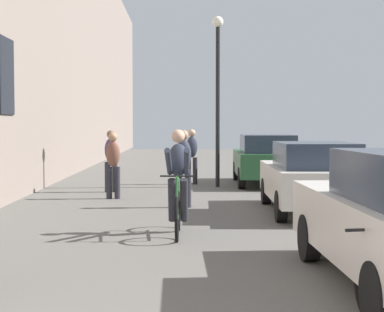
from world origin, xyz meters
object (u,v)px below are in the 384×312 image
at_px(street_lamp, 218,79).
at_px(parked_car_second, 311,176).
at_px(pedestrian_mid, 113,162).
at_px(pedestrian_far, 111,157).
at_px(pedestrian_furthest, 192,153).
at_px(cyclist_on_bicycle, 178,185).
at_px(parked_car_third, 266,159).
at_px(pedestrian_near, 183,164).

xyz_separation_m(street_lamp, parked_car_second, (1.58, -5.40, -2.36)).
distance_m(pedestrian_mid, street_lamp, 4.52).
height_order(pedestrian_far, pedestrian_furthest, pedestrian_furthest).
relative_size(pedestrian_mid, pedestrian_far, 0.97).
bearing_deg(pedestrian_furthest, pedestrian_mid, -118.11).
relative_size(pedestrian_furthest, street_lamp, 0.34).
distance_m(cyclist_on_bicycle, pedestrian_furthest, 8.64).
relative_size(pedestrian_far, parked_car_second, 0.40).
bearing_deg(pedestrian_far, pedestrian_furthest, 44.74).
height_order(pedestrian_far, parked_car_third, pedestrian_far).
bearing_deg(parked_car_second, parked_car_third, 90.87).
bearing_deg(pedestrian_near, pedestrian_far, 121.27).
bearing_deg(cyclist_on_bicycle, pedestrian_far, 105.67).
bearing_deg(cyclist_on_bicycle, parked_car_third, 72.96).
xyz_separation_m(pedestrian_mid, parked_car_third, (4.19, 3.55, -0.12)).
distance_m(cyclist_on_bicycle, pedestrian_near, 3.31).
height_order(cyclist_on_bicycle, street_lamp, street_lamp).
relative_size(pedestrian_near, parked_car_third, 0.39).
relative_size(pedestrian_mid, street_lamp, 0.33).
relative_size(pedestrian_near, street_lamp, 0.34).
bearing_deg(pedestrian_far, pedestrian_mid, -81.76).
height_order(pedestrian_furthest, parked_car_second, pedestrian_furthest).
bearing_deg(pedestrian_far, parked_car_third, 24.69).
bearing_deg(parked_car_second, pedestrian_near, 160.70).
bearing_deg(pedestrian_mid, street_lamp, 46.67).
relative_size(pedestrian_near, pedestrian_furthest, 1.01).
bearing_deg(pedestrian_mid, cyclist_on_bicycle, -72.13).
distance_m(cyclist_on_bicycle, pedestrian_mid, 5.19).
height_order(cyclist_on_bicycle, pedestrian_near, cyclist_on_bicycle).
xyz_separation_m(pedestrian_far, parked_car_second, (4.51, -4.06, -0.18)).
distance_m(pedestrian_far, pedestrian_furthest, 3.09).
height_order(pedestrian_mid, pedestrian_far, pedestrian_far).
height_order(pedestrian_near, parked_car_second, pedestrian_near).
bearing_deg(street_lamp, parked_car_second, -73.70).
relative_size(pedestrian_mid, pedestrian_furthest, 0.97).
height_order(pedestrian_mid, parked_car_third, pedestrian_mid).
bearing_deg(parked_car_third, street_lamp, -155.32).
distance_m(pedestrian_furthest, parked_car_second, 6.65).
bearing_deg(pedestrian_near, pedestrian_furthest, 86.97).
distance_m(pedestrian_far, parked_car_third, 4.86).
height_order(pedestrian_near, street_lamp, street_lamp).
bearing_deg(pedestrian_near, parked_car_third, 64.25).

